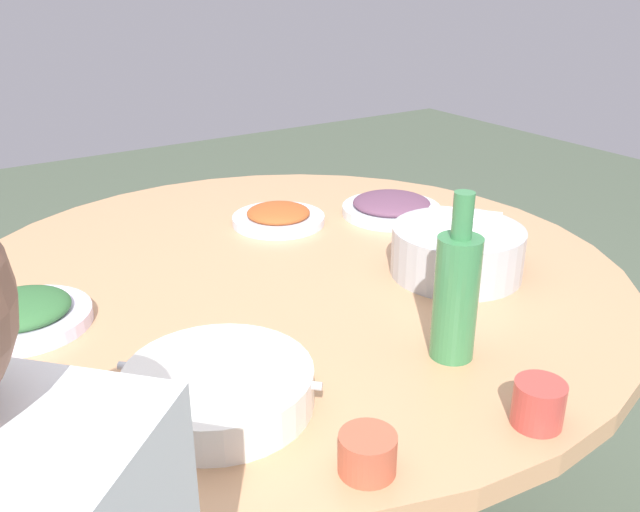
{
  "coord_description": "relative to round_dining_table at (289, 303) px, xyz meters",
  "views": [
    {
      "loc": [
        0.64,
        1.1,
        1.32
      ],
      "look_at": [
        0.01,
        0.14,
        0.83
      ],
      "focal_mm": 38.3,
      "sensor_mm": 36.0,
      "label": 1
    }
  ],
  "objects": [
    {
      "name": "dish_greens",
      "position": [
        0.5,
        -0.05,
        0.1
      ],
      "size": [
        0.23,
        0.23,
        0.06
      ],
      "color": "silver",
      "rests_on": "round_dining_table"
    },
    {
      "name": "round_dining_table",
      "position": [
        0.0,
        0.0,
        0.0
      ],
      "size": [
        1.37,
        1.37,
        0.75
      ],
      "color": "#99999E",
      "rests_on": "ground"
    },
    {
      "name": "green_bottle",
      "position": [
        -0.05,
        0.43,
        0.19
      ],
      "size": [
        0.07,
        0.07,
        0.27
      ],
      "color": "#3B804A",
      "rests_on": "round_dining_table"
    },
    {
      "name": "tea_cup_near",
      "position": [
        0.23,
        0.57,
        0.1
      ],
      "size": [
        0.07,
        0.07,
        0.05
      ],
      "primitive_type": "cylinder",
      "color": "#C1563B",
      "rests_on": "round_dining_table"
    },
    {
      "name": "dish_eggplant",
      "position": [
        -0.38,
        -0.14,
        0.1
      ],
      "size": [
        0.24,
        0.24,
        0.05
      ],
      "color": "silver",
      "rests_on": "round_dining_table"
    },
    {
      "name": "rice_bowl",
      "position": [
        -0.27,
        0.2,
        0.13
      ],
      "size": [
        0.26,
        0.26,
        0.11
      ],
      "color": "#B2B5BA",
      "rests_on": "round_dining_table"
    },
    {
      "name": "dish_stirfry",
      "position": [
        -0.12,
        -0.24,
        0.1
      ],
      "size": [
        0.22,
        0.22,
        0.04
      ],
      "color": "silver",
      "rests_on": "round_dining_table"
    },
    {
      "name": "soup_bowl",
      "position": [
        0.32,
        0.35,
        0.1
      ],
      "size": [
        0.27,
        0.27,
        0.06
      ],
      "color": "white",
      "rests_on": "round_dining_table"
    },
    {
      "name": "tea_cup_far",
      "position": [
        -0.02,
        0.62,
        0.11
      ],
      "size": [
        0.07,
        0.07,
        0.06
      ],
      "primitive_type": "cylinder",
      "color": "#BD433A",
      "rests_on": "round_dining_table"
    }
  ]
}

